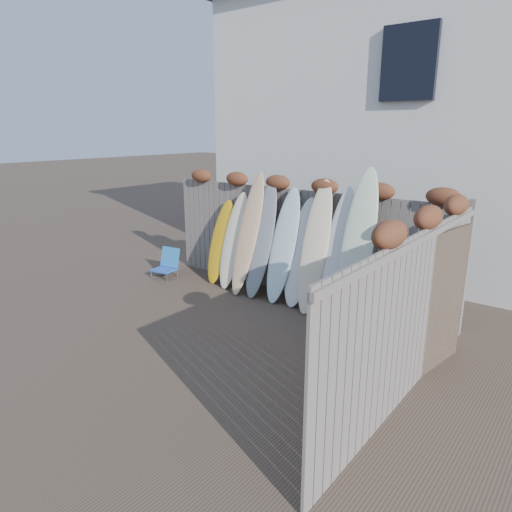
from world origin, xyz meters
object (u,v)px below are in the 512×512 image
Objects in this scene: beach_chair at (167,263)px; surfboard_0 at (220,242)px; wooden_crate at (376,342)px; lattice_panel at (440,301)px.

surfboard_0 is at bearing 22.31° from beach_chair.
surfboard_0 reaches higher than wooden_crate.
wooden_crate reaches higher than beach_chair.
lattice_panel is at bearing 42.25° from wooden_crate.
lattice_panel reaches higher than wooden_crate.
surfboard_0 reaches higher than beach_chair.
beach_chair is 5.81m from lattice_panel.
surfboard_0 is (1.13, 0.46, 0.56)m from beach_chair.
wooden_crate is 0.41× the size of lattice_panel.
wooden_crate is at bearing -10.32° from beach_chair.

